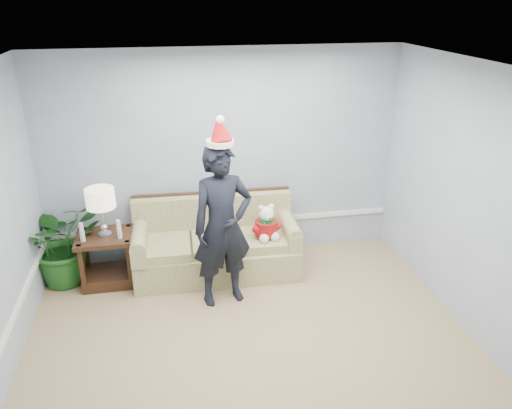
{
  "coord_description": "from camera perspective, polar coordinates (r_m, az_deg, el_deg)",
  "views": [
    {
      "loc": [
        -0.73,
        -3.46,
        3.28
      ],
      "look_at": [
        0.24,
        1.55,
        1.09
      ],
      "focal_mm": 35.0,
      "sensor_mm": 36.0,
      "label": 1
    }
  ],
  "objects": [
    {
      "name": "sofa",
      "position": [
        6.3,
        -4.6,
        -4.75
      ],
      "size": [
        2.03,
        0.92,
        0.94
      ],
      "rotation": [
        0.0,
        0.0,
        -0.03
      ],
      "color": "#5F6A32",
      "rests_on": "room_shell"
    },
    {
      "name": "santa_hat",
      "position": [
        5.08,
        -4.19,
        8.35
      ],
      "size": [
        0.36,
        0.39,
        0.34
      ],
      "rotation": [
        0.0,
        0.0,
        0.3
      ],
      "color": "white",
      "rests_on": "man"
    },
    {
      "name": "side_table",
      "position": [
        6.32,
        -16.52,
        -6.53
      ],
      "size": [
        0.66,
        0.56,
        0.64
      ],
      "rotation": [
        0.0,
        0.0,
        0.0
      ],
      "color": "#362113",
      "rests_on": "room_shell"
    },
    {
      "name": "candle_pair",
      "position": [
        6.0,
        -17.33,
        -2.95
      ],
      "size": [
        0.47,
        0.06,
        0.22
      ],
      "color": "silver",
      "rests_on": "side_table"
    },
    {
      "name": "teddy_bear",
      "position": [
        6.06,
        1.18,
        -2.46
      ],
      "size": [
        0.31,
        0.33,
        0.45
      ],
      "rotation": [
        0.0,
        0.0,
        0.16
      ],
      "color": "white",
      "rests_on": "sofa"
    },
    {
      "name": "wainscot_trim",
      "position": [
        5.45,
        -14.17,
        -8.85
      ],
      "size": [
        4.49,
        4.99,
        0.06
      ],
      "color": "white",
      "rests_on": "room_shell"
    },
    {
      "name": "room_shell",
      "position": [
        4.03,
        0.83,
        -5.41
      ],
      "size": [
        4.54,
        5.04,
        2.74
      ],
      "color": "tan",
      "rests_on": "ground"
    },
    {
      "name": "houseplant",
      "position": [
        6.4,
        -21.28,
        -3.99
      ],
      "size": [
        1.25,
        1.23,
        1.06
      ],
      "primitive_type": "imported",
      "rotation": [
        0.0,
        0.0,
        0.63
      ],
      "color": "#1A531B",
      "rests_on": "room_shell"
    },
    {
      "name": "table_lamp",
      "position": [
        5.94,
        -17.35,
        0.47
      ],
      "size": [
        0.33,
        0.33,
        0.59
      ],
      "color": "silver",
      "rests_on": "side_table"
    },
    {
      "name": "man",
      "position": [
        5.44,
        -3.85,
        -2.53
      ],
      "size": [
        0.75,
        0.57,
        1.85
      ],
      "primitive_type": "imported",
      "rotation": [
        0.0,
        0.0,
        0.21
      ],
      "color": "black",
      "rests_on": "room_shell"
    }
  ]
}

